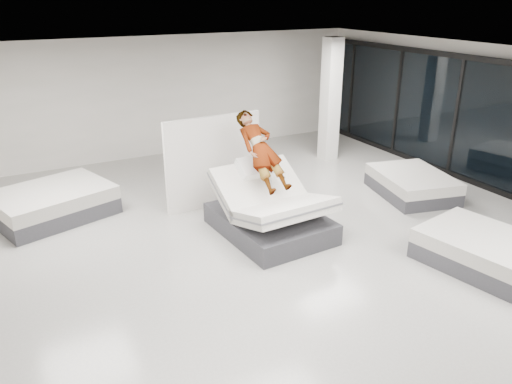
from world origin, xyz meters
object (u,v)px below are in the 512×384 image
person (261,161)px  flat_bed_left_far (53,203)px  divider_panel (214,162)px  hero_bed (270,212)px  remote (282,176)px  flat_bed_right_far (412,184)px  column (330,100)px  flat_bed_right_near (485,251)px

person → flat_bed_left_far: (-3.48, 2.38, -1.04)m
divider_panel → hero_bed: bearing=-79.9°
remote → flat_bed_right_far: 3.62m
divider_panel → flat_bed_right_far: size_ratio=0.99×
remote → flat_bed_right_far: (3.51, 0.20, -0.86)m
remote → column: bearing=40.2°
divider_panel → column: bearing=18.6°
hero_bed → person: size_ratio=1.33×
flat_bed_right_far → remote: bearing=-176.8°
flat_bed_right_far → column: bearing=91.9°
remote → divider_panel: size_ratio=0.07×
divider_panel → flat_bed_left_far: divider_panel is taller
person → remote: person is taller
hero_bed → flat_bed_left_far: 4.42m
person → flat_bed_right_near: size_ratio=0.80×
person → flat_bed_right_far: size_ratio=0.82×
hero_bed → person: (-0.02, 0.31, 0.91)m
flat_bed_left_far → column: bearing=4.5°
person → column: column is taller
divider_panel → flat_bed_left_far: (-3.13, 0.96, -0.67)m
divider_panel → flat_bed_right_far: bearing=-22.9°
hero_bed → flat_bed_left_far: (-3.50, 2.69, -0.13)m
hero_bed → remote: hero_bed is taller
flat_bed_right_far → flat_bed_left_far: flat_bed_left_far is taller
hero_bed → person: 0.96m
flat_bed_right_far → flat_bed_left_far: 7.67m
hero_bed → flat_bed_right_far: 3.74m
person → flat_bed_left_far: bearing=142.0°
hero_bed → flat_bed_right_far: hero_bed is taller
flat_bed_left_far → column: size_ratio=0.79×
flat_bed_left_far → flat_bed_right_near: bearing=-41.8°
person → flat_bed_right_near: bearing=-53.3°
person → remote: size_ratio=12.52×
person → divider_panel: (-0.36, 1.42, -0.37)m
divider_panel → remote: bearing=-73.4°
person → flat_bed_right_far: person is taller
person → column: size_ratio=0.55×
divider_panel → column: column is taller
flat_bed_right_far → column: column is taller
column → flat_bed_right_far: bearing=-88.1°
hero_bed → flat_bed_right_far: bearing=2.6°
person → flat_bed_left_far: 4.35m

